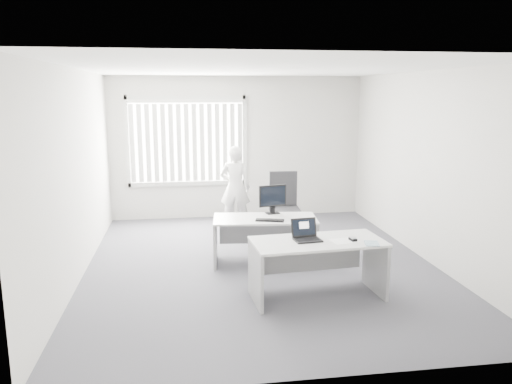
{
  "coord_description": "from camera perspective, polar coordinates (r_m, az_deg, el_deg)",
  "views": [
    {
      "loc": [
        -1.09,
        -6.87,
        2.48
      ],
      "look_at": [
        -0.05,
        0.15,
        1.06
      ],
      "focal_mm": 35.0,
      "sensor_mm": 36.0,
      "label": 1
    }
  ],
  "objects": [
    {
      "name": "blinds",
      "position": [
        9.82,
        -7.91,
        5.58
      ],
      "size": [
        2.2,
        0.1,
        1.5
      ],
      "primitive_type": null,
      "color": "silver",
      "rests_on": "wall_back"
    },
    {
      "name": "ceiling",
      "position": [
        6.96,
        0.61,
        13.93
      ],
      "size": [
        5.0,
        6.0,
        0.02
      ],
      "primitive_type": "cube",
      "color": "white",
      "rests_on": "wall_back"
    },
    {
      "name": "keyboard",
      "position": [
        7.12,
        1.59,
        -3.24
      ],
      "size": [
        0.43,
        0.24,
        0.02
      ],
      "primitive_type": "cube",
      "rotation": [
        0.0,
        0.0,
        -0.29
      ],
      "color": "black",
      "rests_on": "desk_far"
    },
    {
      "name": "paper_sheet",
      "position": [
        6.14,
        10.09,
        -5.5
      ],
      "size": [
        0.36,
        0.28,
        0.0
      ],
      "primitive_type": "cube",
      "rotation": [
        0.0,
        0.0,
        0.17
      ],
      "color": "white",
      "rests_on": "desk_near"
    },
    {
      "name": "desk_far",
      "position": [
        7.34,
        1.03,
        -4.42
      ],
      "size": [
        1.56,
        0.84,
        0.68
      ],
      "rotation": [
        0.0,
        0.0,
        -0.1
      ],
      "color": "silver",
      "rests_on": "ground"
    },
    {
      "name": "wall_left",
      "position": [
        7.09,
        -19.79,
        1.87
      ],
      "size": [
        0.02,
        6.0,
        2.8
      ],
      "primitive_type": "cube",
      "color": "beige",
      "rests_on": "ground"
    },
    {
      "name": "wall_right",
      "position": [
        7.83,
        19.0,
        2.75
      ],
      "size": [
        0.02,
        6.0,
        2.8
      ],
      "primitive_type": "cube",
      "color": "beige",
      "rests_on": "ground"
    },
    {
      "name": "mouse",
      "position": [
        6.16,
        11.01,
        -5.25
      ],
      "size": [
        0.08,
        0.12,
        0.05
      ],
      "primitive_type": null,
      "rotation": [
        0.0,
        0.0,
        0.15
      ],
      "color": "#BCBDBF",
      "rests_on": "paper_sheet"
    },
    {
      "name": "person",
      "position": [
        9.18,
        -2.4,
        0.54
      ],
      "size": [
        0.62,
        0.47,
        1.54
      ],
      "primitive_type": "imported",
      "rotation": [
        0.0,
        0.0,
        2.94
      ],
      "color": "silver",
      "rests_on": "ground"
    },
    {
      "name": "wall_front",
      "position": [
        4.16,
        7.1,
        -3.84
      ],
      "size": [
        5.0,
        0.02,
        2.8
      ],
      "primitive_type": "cube",
      "color": "beige",
      "rests_on": "ground"
    },
    {
      "name": "desk_near",
      "position": [
        6.16,
        7.05,
        -7.33
      ],
      "size": [
        1.64,
        0.86,
        0.72
      ],
      "rotation": [
        0.0,
        0.0,
        0.07
      ],
      "color": "silver",
      "rests_on": "ground"
    },
    {
      "name": "ground",
      "position": [
        7.38,
        0.56,
        -8.33
      ],
      "size": [
        6.0,
        6.0,
        0.0
      ],
      "primitive_type": "plane",
      "color": "#4F4E56",
      "rests_on": "ground"
    },
    {
      "name": "booklet",
      "position": [
        6.08,
        13.09,
        -5.74
      ],
      "size": [
        0.2,
        0.25,
        0.01
      ],
      "primitive_type": "cube",
      "rotation": [
        0.0,
        0.0,
        -0.24
      ],
      "color": "white",
      "rests_on": "desk_near"
    },
    {
      "name": "monitor",
      "position": [
        7.51,
        1.91,
        -0.84
      ],
      "size": [
        0.45,
        0.23,
        0.44
      ],
      "primitive_type": null,
      "rotation": [
        0.0,
        0.0,
        0.23
      ],
      "color": "black",
      "rests_on": "desk_far"
    },
    {
      "name": "window",
      "position": [
        9.87,
        -7.91,
        5.78
      ],
      "size": [
        2.32,
        0.06,
        1.76
      ],
      "primitive_type": "cube",
      "color": "#B6B7B2",
      "rests_on": "wall_back"
    },
    {
      "name": "laptop",
      "position": [
        6.04,
        5.95,
        -4.44
      ],
      "size": [
        0.35,
        0.32,
        0.25
      ],
      "primitive_type": null,
      "rotation": [
        0.0,
        0.0,
        0.11
      ],
      "color": "black",
      "rests_on": "desk_near"
    },
    {
      "name": "wall_back",
      "position": [
        9.99,
        -2.13,
        5.08
      ],
      "size": [
        5.0,
        0.02,
        2.8
      ],
      "primitive_type": "cube",
      "color": "beige",
      "rests_on": "ground"
    },
    {
      "name": "office_chair",
      "position": [
        8.62,
        3.25,
        -2.99
      ],
      "size": [
        0.69,
        0.69,
        1.15
      ],
      "rotation": [
        0.0,
        0.0,
        -0.06
      ],
      "color": "black",
      "rests_on": "ground"
    }
  ]
}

